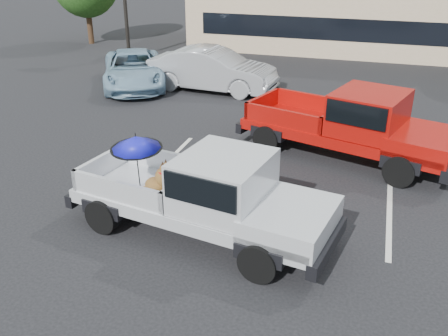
# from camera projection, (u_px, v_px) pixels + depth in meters

# --- Properties ---
(ground) EXTENTS (90.00, 90.00, 0.00)m
(ground) POSITION_uv_depth(u_px,v_px,m) (246.00, 225.00, 10.92)
(ground) COLOR black
(ground) RESTS_ON ground
(stripe_left) EXTENTS (0.12, 5.00, 0.01)m
(stripe_left) POSITION_uv_depth(u_px,v_px,m) (158.00, 171.00, 13.46)
(stripe_left) COLOR silver
(stripe_left) RESTS_ON ground
(stripe_right) EXTENTS (0.12, 5.00, 0.01)m
(stripe_right) POSITION_uv_depth(u_px,v_px,m) (390.00, 203.00, 11.84)
(stripe_right) COLOR silver
(stripe_right) RESTS_ON ground
(silver_pickup) EXTENTS (5.95, 2.93, 2.06)m
(silver_pickup) POSITION_uv_depth(u_px,v_px,m) (213.00, 192.00, 10.10)
(silver_pickup) COLOR black
(silver_pickup) RESTS_ON ground
(red_pickup) EXTENTS (6.40, 3.78, 2.00)m
(red_pickup) POSITION_uv_depth(u_px,v_px,m) (361.00, 123.00, 13.69)
(red_pickup) COLOR black
(red_pickup) RESTS_ON ground
(silver_sedan) EXTENTS (5.30, 2.20, 1.70)m
(silver_sedan) POSITION_uv_depth(u_px,v_px,m) (213.00, 70.00, 20.14)
(silver_sedan) COLOR #A8AAAF
(silver_sedan) RESTS_ON ground
(blue_suv) EXTENTS (4.50, 5.67, 1.43)m
(blue_suv) POSITION_uv_depth(u_px,v_px,m) (134.00, 69.00, 20.75)
(blue_suv) COLOR #7DA2BB
(blue_suv) RESTS_ON ground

